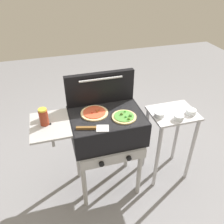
# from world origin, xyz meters

# --- Properties ---
(ground_plane) EXTENTS (8.00, 8.00, 0.00)m
(ground_plane) POSITION_xyz_m (0.00, 0.00, 0.00)
(ground_plane) COLOR gray
(grill) EXTENTS (0.96, 0.53, 0.90)m
(grill) POSITION_xyz_m (-0.01, -0.00, 0.76)
(grill) COLOR black
(grill) RESTS_ON ground_plane
(grill_lid_open) EXTENTS (0.63, 0.08, 0.30)m
(grill_lid_open) POSITION_xyz_m (0.00, 0.21, 1.05)
(grill_lid_open) COLOR black
(grill_lid_open) RESTS_ON grill
(pizza_pepperoni) EXTENTS (0.24, 0.24, 0.04)m
(pizza_pepperoni) POSITION_xyz_m (-0.09, 0.05, 0.91)
(pizza_pepperoni) COLOR beige
(pizza_pepperoni) RESTS_ON grill
(pizza_veggie) EXTENTS (0.21, 0.21, 0.04)m
(pizza_veggie) POSITION_xyz_m (0.14, -0.08, 0.91)
(pizza_veggie) COLOR #E0C17F
(pizza_veggie) RESTS_ON grill
(sauce_jar) EXTENTS (0.07, 0.07, 0.15)m
(sauce_jar) POSITION_xyz_m (-0.52, 0.01, 0.97)
(sauce_jar) COLOR maroon
(sauce_jar) RESTS_ON grill
(spatula) EXTENTS (0.27, 0.12, 0.02)m
(spatula) POSITION_xyz_m (-0.15, -0.16, 0.91)
(spatula) COLOR #B7BABF
(spatula) RESTS_ON grill
(prep_table) EXTENTS (0.44, 0.36, 0.80)m
(prep_table) POSITION_xyz_m (0.66, 0.00, 0.57)
(prep_table) COLOR #B2B2B7
(prep_table) RESTS_ON ground_plane
(topping_bowl_near) EXTENTS (0.09, 0.09, 0.04)m
(topping_bowl_near) POSITION_xyz_m (0.50, -0.03, 0.82)
(topping_bowl_near) COLOR silver
(topping_bowl_near) RESTS_ON prep_table
(topping_bowl_far) EXTENTS (0.10, 0.10, 0.04)m
(topping_bowl_far) POSITION_xyz_m (0.81, -0.07, 0.82)
(topping_bowl_far) COLOR silver
(topping_bowl_far) RESTS_ON prep_table
(topping_bowl_middle) EXTENTS (0.09, 0.09, 0.04)m
(topping_bowl_middle) POSITION_xyz_m (0.65, -0.12, 0.82)
(topping_bowl_middle) COLOR silver
(topping_bowl_middle) RESTS_ON prep_table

